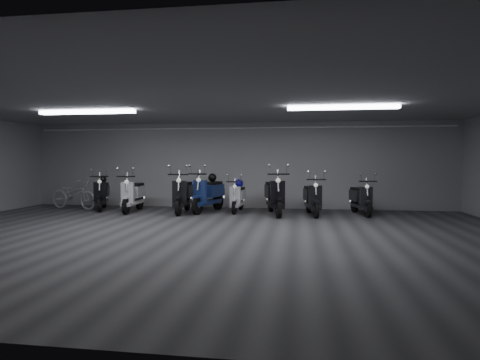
# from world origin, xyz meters

# --- Properties ---
(floor) EXTENTS (14.00, 10.00, 0.01)m
(floor) POSITION_xyz_m (0.00, 0.00, -0.01)
(floor) COLOR #323235
(floor) RESTS_ON ground
(ceiling) EXTENTS (14.00, 10.00, 0.01)m
(ceiling) POSITION_xyz_m (0.00, 0.00, 2.80)
(ceiling) COLOR gray
(ceiling) RESTS_ON ground
(back_wall) EXTENTS (14.00, 0.01, 2.80)m
(back_wall) POSITION_xyz_m (0.00, 5.00, 1.40)
(back_wall) COLOR gray
(back_wall) RESTS_ON ground
(front_wall) EXTENTS (14.00, 0.01, 2.80)m
(front_wall) POSITION_xyz_m (0.00, -5.00, 1.40)
(front_wall) COLOR gray
(front_wall) RESTS_ON ground
(fluor_strip_left) EXTENTS (2.40, 0.18, 0.08)m
(fluor_strip_left) POSITION_xyz_m (-3.00, 1.00, 2.74)
(fluor_strip_left) COLOR white
(fluor_strip_left) RESTS_ON ceiling
(fluor_strip_right) EXTENTS (2.40, 0.18, 0.08)m
(fluor_strip_right) POSITION_xyz_m (3.00, 1.00, 2.74)
(fluor_strip_right) COLOR white
(fluor_strip_right) RESTS_ON ceiling
(conduit) EXTENTS (13.60, 0.05, 0.05)m
(conduit) POSITION_xyz_m (0.00, 4.92, 2.62)
(conduit) COLOR white
(conduit) RESTS_ON back_wall
(scooter_1) EXTENTS (1.20, 1.90, 1.34)m
(scooter_1) POSITION_xyz_m (-4.12, 3.83, 0.67)
(scooter_1) COLOR black
(scooter_1) RESTS_ON floor
(scooter_2) EXTENTS (0.74, 1.89, 1.37)m
(scooter_2) POSITION_xyz_m (-2.94, 3.50, 0.69)
(scooter_2) COLOR #BCBCC0
(scooter_2) RESTS_ON floor
(scooter_3) EXTENTS (0.81, 2.01, 1.46)m
(scooter_3) POSITION_xyz_m (-1.35, 3.46, 0.73)
(scooter_3) COLOR black
(scooter_3) RESTS_ON floor
(scooter_4) EXTENTS (1.17, 2.07, 1.46)m
(scooter_4) POSITION_xyz_m (-0.65, 3.77, 0.73)
(scooter_4) COLOR navy
(scooter_4) RESTS_ON floor
(scooter_6) EXTENTS (0.59, 1.61, 1.18)m
(scooter_6) POSITION_xyz_m (0.24, 3.88, 0.59)
(scooter_6) COLOR silver
(scooter_6) RESTS_ON floor
(scooter_7) EXTENTS (1.09, 2.10, 1.49)m
(scooter_7) POSITION_xyz_m (1.38, 3.44, 0.74)
(scooter_7) COLOR black
(scooter_7) RESTS_ON floor
(scooter_8) EXTENTS (0.83, 1.83, 1.31)m
(scooter_8) POSITION_xyz_m (2.45, 3.47, 0.66)
(scooter_8) COLOR black
(scooter_8) RESTS_ON floor
(scooter_9) EXTENTS (0.85, 1.74, 1.24)m
(scooter_9) POSITION_xyz_m (3.84, 3.77, 0.62)
(scooter_9) COLOR black
(scooter_9) RESTS_ON floor
(bicycle) EXTENTS (1.91, 1.09, 1.17)m
(bicycle) POSITION_xyz_m (-5.09, 3.85, 0.58)
(bicycle) COLOR silver
(bicycle) RESTS_ON floor
(helmet_0) EXTENTS (0.25, 0.25, 0.25)m
(helmet_0) POSITION_xyz_m (-4.21, 4.06, 0.95)
(helmet_0) COLOR black
(helmet_0) RESTS_ON scooter_1
(helmet_1) EXTENTS (0.26, 0.26, 0.26)m
(helmet_1) POSITION_xyz_m (0.24, 4.10, 0.86)
(helmet_1) COLOR #130E9D
(helmet_1) RESTS_ON scooter_6
(helmet_2) EXTENTS (0.26, 0.26, 0.26)m
(helmet_2) POSITION_xyz_m (-0.58, 4.03, 1.04)
(helmet_2) COLOR black
(helmet_2) RESTS_ON scooter_4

